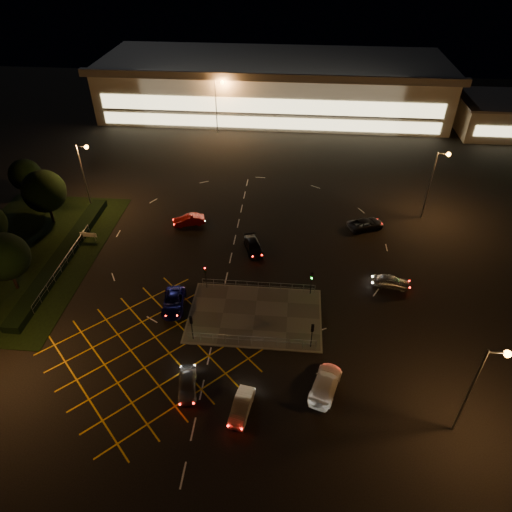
# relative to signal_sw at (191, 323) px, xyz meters

# --- Properties ---
(ground) EXTENTS (180.00, 180.00, 0.00)m
(ground) POSITION_rel_signal_sw_xyz_m (4.00, 5.99, -2.37)
(ground) COLOR black
(ground) RESTS_ON ground
(pedestrian_island) EXTENTS (14.00, 9.00, 0.12)m
(pedestrian_island) POSITION_rel_signal_sw_xyz_m (6.00, 3.99, -2.31)
(pedestrian_island) COLOR #4C4944
(pedestrian_island) RESTS_ON ground
(grass_verge) EXTENTS (18.00, 30.00, 0.08)m
(grass_verge) POSITION_rel_signal_sw_xyz_m (-24.00, 11.99, -2.33)
(grass_verge) COLOR black
(grass_verge) RESTS_ON ground
(hedge) EXTENTS (2.00, 26.00, 1.00)m
(hedge) POSITION_rel_signal_sw_xyz_m (-19.00, 11.99, -1.87)
(hedge) COLOR black
(hedge) RESTS_ON ground
(supermarket) EXTENTS (72.00, 26.50, 10.50)m
(supermarket) POSITION_rel_signal_sw_xyz_m (4.00, 67.95, 2.95)
(supermarket) COLOR beige
(supermarket) RESTS_ON ground
(retail_unit_a) EXTENTS (18.80, 14.80, 6.35)m
(retail_unit_a) POSITION_rel_signal_sw_xyz_m (50.00, 59.97, 0.85)
(retail_unit_a) COLOR beige
(retail_unit_a) RESTS_ON ground
(streetlight_se) EXTENTS (1.78, 0.56, 10.03)m
(streetlight_se) POSITION_rel_signal_sw_xyz_m (24.44, -8.01, 4.20)
(streetlight_se) COLOR slate
(streetlight_se) RESTS_ON ground
(streetlight_nw) EXTENTS (1.78, 0.56, 10.03)m
(streetlight_nw) POSITION_rel_signal_sw_xyz_m (-19.56, 23.99, 4.20)
(streetlight_nw) COLOR slate
(streetlight_nw) RESTS_ON ground
(streetlight_ne) EXTENTS (1.78, 0.56, 10.03)m
(streetlight_ne) POSITION_rel_signal_sw_xyz_m (28.44, 25.99, 4.20)
(streetlight_ne) COLOR slate
(streetlight_ne) RESTS_ON ground
(streetlight_far_left) EXTENTS (1.78, 0.56, 10.03)m
(streetlight_far_left) POSITION_rel_signal_sw_xyz_m (-5.56, 53.99, 4.20)
(streetlight_far_left) COLOR slate
(streetlight_far_left) RESTS_ON ground
(streetlight_far_right) EXTENTS (1.78, 0.56, 10.03)m
(streetlight_far_right) POSITION_rel_signal_sw_xyz_m (34.44, 55.99, 4.20)
(streetlight_far_right) COLOR slate
(streetlight_far_right) RESTS_ON ground
(signal_sw) EXTENTS (0.28, 0.30, 3.15)m
(signal_sw) POSITION_rel_signal_sw_xyz_m (0.00, 0.00, 0.00)
(signal_sw) COLOR black
(signal_sw) RESTS_ON pedestrian_island
(signal_se) EXTENTS (0.28, 0.30, 3.15)m
(signal_se) POSITION_rel_signal_sw_xyz_m (12.00, 0.00, 0.00)
(signal_se) COLOR black
(signal_se) RESTS_ON pedestrian_island
(signal_nw) EXTENTS (0.28, 0.30, 3.15)m
(signal_nw) POSITION_rel_signal_sw_xyz_m (0.00, 7.99, 0.00)
(signal_nw) COLOR black
(signal_nw) RESTS_ON pedestrian_island
(signal_ne) EXTENTS (0.28, 0.30, 3.15)m
(signal_ne) POSITION_rel_signal_sw_xyz_m (12.00, 7.99, 0.00)
(signal_ne) COLOR black
(signal_ne) RESTS_ON pedestrian_island
(tree_c) EXTENTS (5.76, 5.76, 7.84)m
(tree_c) POSITION_rel_signal_sw_xyz_m (-24.00, 19.99, 2.59)
(tree_c) COLOR black
(tree_c) RESTS_ON ground
(tree_d) EXTENTS (4.68, 4.68, 6.37)m
(tree_d) POSITION_rel_signal_sw_xyz_m (-30.00, 25.99, 1.65)
(tree_d) COLOR black
(tree_d) RESTS_ON ground
(tree_e) EXTENTS (5.40, 5.40, 7.35)m
(tree_e) POSITION_rel_signal_sw_xyz_m (-22.00, 5.99, 2.28)
(tree_e) COLOR black
(tree_e) RESTS_ON ground
(car_near_silver) EXTENTS (2.40, 4.38, 1.41)m
(car_near_silver) POSITION_rel_signal_sw_xyz_m (0.70, -6.02, -1.66)
(car_near_silver) COLOR #B9BDC1
(car_near_silver) RESTS_ON ground
(car_queue_white) EXTENTS (2.09, 4.32, 1.36)m
(car_queue_white) POSITION_rel_signal_sw_xyz_m (5.92, -7.92, -1.68)
(car_queue_white) COLOR #BCBCBC
(car_queue_white) RESTS_ON ground
(car_left_blue) EXTENTS (2.90, 5.27, 1.40)m
(car_left_blue) POSITION_rel_signal_sw_xyz_m (-3.06, 4.56, -1.67)
(car_left_blue) COLOR #0D0D50
(car_left_blue) RESTS_ON ground
(car_far_dkgrey) EXTENTS (3.28, 4.99, 1.34)m
(car_far_dkgrey) POSITION_rel_signal_sw_xyz_m (4.71, 15.82, -1.69)
(car_far_dkgrey) COLOR black
(car_far_dkgrey) RESTS_ON ground
(car_right_silver) EXTENTS (4.44, 2.23, 1.45)m
(car_right_silver) POSITION_rel_signal_sw_xyz_m (21.34, 10.25, -1.64)
(car_right_silver) COLOR #A6AAAD
(car_right_silver) RESTS_ON ground
(car_circ_red) EXTENTS (4.63, 2.77, 1.44)m
(car_circ_red) POSITION_rel_signal_sw_xyz_m (-4.81, 21.11, -1.65)
(car_circ_red) COLOR maroon
(car_circ_red) RESTS_ON ground
(car_east_grey) EXTENTS (5.61, 4.13, 1.42)m
(car_east_grey) POSITION_rel_signal_sw_xyz_m (19.68, 22.33, -1.66)
(car_east_grey) COLOR black
(car_east_grey) RESTS_ON ground
(car_approach_white) EXTENTS (3.70, 5.76, 1.55)m
(car_approach_white) POSITION_rel_signal_sw_xyz_m (13.28, -4.92, -1.59)
(car_approach_white) COLOR white
(car_approach_white) RESTS_ON ground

